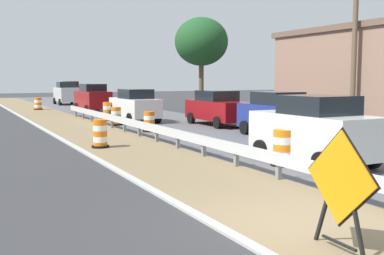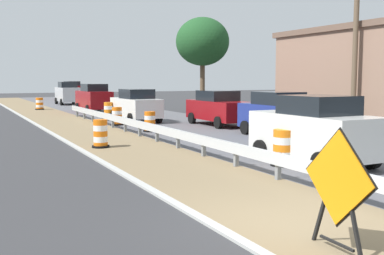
% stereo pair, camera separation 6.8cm
% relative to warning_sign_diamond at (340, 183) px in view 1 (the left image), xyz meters
% --- Properties ---
extents(ground_plane, '(160.00, 160.00, 0.00)m').
position_rel_warning_sign_diamond_xyz_m(ground_plane, '(0.22, 1.31, -1.03)').
color(ground_plane, '#333335').
extents(median_dirt_strip, '(3.44, 120.00, 0.01)m').
position_rel_warning_sign_diamond_xyz_m(median_dirt_strip, '(0.74, 1.31, -1.03)').
color(median_dirt_strip, '#7F6B4C').
rests_on(median_dirt_strip, ground).
extents(curb_near_edge, '(0.20, 120.00, 0.11)m').
position_rel_warning_sign_diamond_xyz_m(curb_near_edge, '(-1.08, 1.31, -1.03)').
color(curb_near_edge, '#ADADA8').
rests_on(curb_near_edge, ground).
extents(guardrail_median, '(0.18, 50.35, 0.71)m').
position_rel_warning_sign_diamond_xyz_m(guardrail_median, '(2.22, 2.41, -0.52)').
color(guardrail_median, silver).
rests_on(guardrail_median, ground).
extents(warning_sign_diamond, '(0.11, 1.51, 1.89)m').
position_rel_warning_sign_diamond_xyz_m(warning_sign_diamond, '(0.00, 0.00, 0.00)').
color(warning_sign_diamond, black).
rests_on(warning_sign_diamond, ground).
extents(traffic_barrel_nearest, '(0.74, 0.74, 1.08)m').
position_rel_warning_sign_diamond_xyz_m(traffic_barrel_nearest, '(3.60, 5.91, -0.55)').
color(traffic_barrel_nearest, orange).
rests_on(traffic_barrel_nearest, ground).
extents(traffic_barrel_close, '(0.66, 0.66, 1.05)m').
position_rel_warning_sign_diamond_xyz_m(traffic_barrel_close, '(-0.23, 11.94, -0.56)').
color(traffic_barrel_close, orange).
rests_on(traffic_barrel_close, ground).
extents(traffic_barrel_mid, '(0.66, 0.66, 0.98)m').
position_rel_warning_sign_diamond_xyz_m(traffic_barrel_mid, '(3.36, 15.99, -0.59)').
color(traffic_barrel_mid, orange).
rests_on(traffic_barrel_mid, ground).
extents(traffic_barrel_far, '(0.65, 0.65, 1.11)m').
position_rel_warning_sign_diamond_xyz_m(traffic_barrel_far, '(3.40, 23.03, -0.53)').
color(traffic_barrel_far, orange).
rests_on(traffic_barrel_far, ground).
extents(traffic_barrel_farther, '(0.69, 0.69, 1.00)m').
position_rel_warning_sign_diamond_xyz_m(traffic_barrel_farther, '(2.92, 19.77, -0.58)').
color(traffic_barrel_farther, orange).
rests_on(traffic_barrel_farther, ground).
extents(traffic_barrel_farthest, '(0.73, 0.73, 1.00)m').
position_rel_warning_sign_diamond_xyz_m(traffic_barrel_farthest, '(1.15, 35.01, -0.59)').
color(traffic_barrel_farthest, orange).
rests_on(traffic_barrel_farthest, ground).
extents(car_lead_near_lane, '(1.97, 4.80, 2.16)m').
position_rel_warning_sign_diamond_xyz_m(car_lead_near_lane, '(4.50, 30.50, 0.05)').
color(car_lead_near_lane, maroon).
rests_on(car_lead_near_lane, ground).
extents(car_trailing_near_lane, '(2.11, 4.14, 1.99)m').
position_rel_warning_sign_diamond_xyz_m(car_trailing_near_lane, '(7.83, 11.61, -0.04)').
color(car_trailing_near_lane, navy).
rests_on(car_trailing_near_lane, ground).
extents(car_lead_far_lane, '(2.04, 4.35, 1.95)m').
position_rel_warning_sign_diamond_xyz_m(car_lead_far_lane, '(4.56, 21.24, -0.06)').
color(car_lead_far_lane, silver).
rests_on(car_lead_far_lane, ground).
extents(car_mid_far_lane, '(2.08, 4.33, 2.22)m').
position_rel_warning_sign_diamond_xyz_m(car_mid_far_lane, '(7.95, 53.41, 0.07)').
color(car_mid_far_lane, maroon).
rests_on(car_mid_far_lane, ground).
extents(car_trailing_far_lane, '(2.14, 4.14, 2.09)m').
position_rel_warning_sign_diamond_xyz_m(car_trailing_far_lane, '(4.57, 5.67, 0.01)').
color(car_trailing_far_lane, silver).
rests_on(car_trailing_far_lane, ground).
extents(car_distant_a, '(2.08, 4.63, 1.91)m').
position_rel_warning_sign_diamond_xyz_m(car_distant_a, '(7.94, 17.20, -0.07)').
color(car_distant_a, maroon).
rests_on(car_distant_a, ground).
extents(car_distant_b, '(1.94, 4.06, 2.24)m').
position_rel_warning_sign_diamond_xyz_m(car_distant_b, '(4.88, 41.77, 0.08)').
color(car_distant_b, silver).
rests_on(car_distant_b, ground).
extents(roadside_shop_near, '(6.66, 10.55, 5.22)m').
position_rel_warning_sign_diamond_xyz_m(roadside_shop_near, '(15.02, 12.21, 1.59)').
color(roadside_shop_near, '#93705B').
rests_on(roadside_shop_near, ground).
extents(utility_pole_near, '(0.24, 1.80, 7.85)m').
position_rel_warning_sign_diamond_xyz_m(utility_pole_near, '(11.45, 10.84, 3.05)').
color(utility_pole_near, brown).
rests_on(utility_pole_near, ground).
extents(bush_roadside, '(2.78, 2.78, 1.41)m').
position_rel_warning_sign_diamond_xyz_m(bush_roadside, '(8.98, 11.20, -0.33)').
color(bush_roadside, '#1E4C23').
rests_on(bush_roadside, ground).
extents(tree_roadside, '(3.94, 3.94, 7.05)m').
position_rel_warning_sign_diamond_xyz_m(tree_roadside, '(11.39, 25.60, 4.22)').
color(tree_roadside, brown).
rests_on(tree_roadside, ground).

